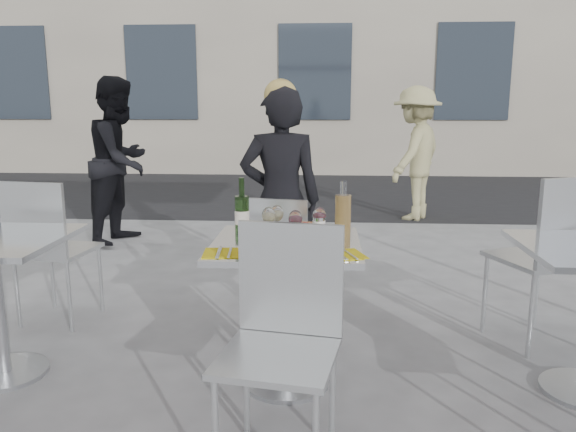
# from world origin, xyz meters

# --- Properties ---
(ground) EXTENTS (80.00, 80.00, 0.00)m
(ground) POSITION_xyz_m (0.00, 0.00, 0.00)
(ground) COLOR slate
(street_asphalt) EXTENTS (24.00, 5.00, 0.00)m
(street_asphalt) POSITION_xyz_m (0.00, 6.50, 0.00)
(street_asphalt) COLOR black
(street_asphalt) RESTS_ON ground
(main_table) EXTENTS (0.72, 0.72, 0.75)m
(main_table) POSITION_xyz_m (0.00, 0.00, 0.54)
(main_table) COLOR #B7BABF
(main_table) RESTS_ON ground
(chair_far) EXTENTS (0.46, 0.47, 0.87)m
(chair_far) POSITION_xyz_m (-0.09, 0.63, 0.52)
(chair_far) COLOR silver
(chair_far) RESTS_ON ground
(chair_near) EXTENTS (0.50, 0.51, 0.95)m
(chair_near) POSITION_xyz_m (0.03, -0.59, 0.56)
(chair_near) COLOR silver
(chair_near) RESTS_ON ground
(side_chair_lfar) EXTENTS (0.49, 0.50, 0.95)m
(side_chair_lfar) POSITION_xyz_m (-1.57, 0.69, 0.56)
(side_chair_lfar) COLOR silver
(side_chair_lfar) RESTS_ON ground
(side_chair_rfar) EXTENTS (0.61, 0.62, 1.03)m
(side_chair_rfar) POSITION_xyz_m (1.49, 0.53, 0.61)
(side_chair_rfar) COLOR silver
(side_chair_rfar) RESTS_ON ground
(woman_diner) EXTENTS (0.59, 0.42, 1.53)m
(woman_diner) POSITION_xyz_m (-0.11, 1.11, 0.76)
(woman_diner) COLOR black
(woman_diner) RESTS_ON ground
(pedestrian_a) EXTENTS (0.79, 0.93, 1.68)m
(pedestrian_a) POSITION_xyz_m (-1.89, 2.94, 0.84)
(pedestrian_a) COLOR black
(pedestrian_a) RESTS_ON ground
(pedestrian_b) EXTENTS (1.05, 1.21, 1.62)m
(pedestrian_b) POSITION_xyz_m (1.30, 4.29, 0.81)
(pedestrian_b) COLOR tan
(pedestrian_b) RESTS_ON ground
(pizza_near) EXTENTS (0.35, 0.35, 0.02)m
(pizza_near) POSITION_xyz_m (-0.03, -0.17, 0.76)
(pizza_near) COLOR #DAA755
(pizza_near) RESTS_ON main_table
(pizza_far) EXTENTS (0.32, 0.32, 0.03)m
(pizza_far) POSITION_xyz_m (0.08, 0.22, 0.77)
(pizza_far) COLOR white
(pizza_far) RESTS_ON main_table
(salad_plate) EXTENTS (0.22, 0.22, 0.09)m
(salad_plate) POSITION_xyz_m (0.06, -0.01, 0.79)
(salad_plate) COLOR white
(salad_plate) RESTS_ON main_table
(wine_bottle) EXTENTS (0.08, 0.08, 0.29)m
(wine_bottle) POSITION_xyz_m (-0.24, 0.15, 0.86)
(wine_bottle) COLOR #26481B
(wine_bottle) RESTS_ON main_table
(carafe) EXTENTS (0.08, 0.08, 0.29)m
(carafe) POSITION_xyz_m (0.28, 0.10, 0.87)
(carafe) COLOR tan
(carafe) RESTS_ON main_table
(sugar_shaker) EXTENTS (0.06, 0.06, 0.11)m
(sugar_shaker) POSITION_xyz_m (0.16, 0.09, 0.80)
(sugar_shaker) COLOR white
(sugar_shaker) RESTS_ON main_table
(wineglass_white_a) EXTENTS (0.07, 0.07, 0.16)m
(wineglass_white_a) POSITION_xyz_m (-0.09, 0.09, 0.86)
(wineglass_white_a) COLOR white
(wineglass_white_a) RESTS_ON main_table
(wineglass_white_b) EXTENTS (0.07, 0.07, 0.16)m
(wineglass_white_b) POSITION_xyz_m (-0.06, 0.14, 0.86)
(wineglass_white_b) COLOR white
(wineglass_white_b) RESTS_ON main_table
(wineglass_red_a) EXTENTS (0.07, 0.07, 0.16)m
(wineglass_red_a) POSITION_xyz_m (0.04, 0.01, 0.86)
(wineglass_red_a) COLOR white
(wineglass_red_a) RESTS_ON main_table
(wineglass_red_b) EXTENTS (0.07, 0.07, 0.16)m
(wineglass_red_b) POSITION_xyz_m (0.16, 0.10, 0.86)
(wineglass_red_b) COLOR white
(wineglass_red_b) RESTS_ON main_table
(napkin_left) EXTENTS (0.20, 0.20, 0.01)m
(napkin_left) POSITION_xyz_m (-0.27, -0.23, 0.75)
(napkin_left) COLOR yellow
(napkin_left) RESTS_ON main_table
(napkin_right) EXTENTS (0.23, 0.23, 0.01)m
(napkin_right) POSITION_xyz_m (0.27, -0.22, 0.75)
(napkin_right) COLOR yellow
(napkin_right) RESTS_ON main_table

